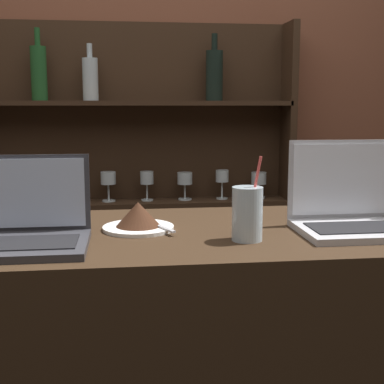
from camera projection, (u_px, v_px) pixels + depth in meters
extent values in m
cube|color=brown|center=(152.00, 116.00, 2.44)|extent=(7.00, 0.06, 2.70)
cube|color=#332114|center=(285.00, 218.00, 2.48)|extent=(0.03, 0.18, 1.76)
cube|color=#332114|center=(128.00, 219.00, 2.47)|extent=(1.48, 0.02, 1.76)
cube|color=#332114|center=(130.00, 297.00, 2.44)|extent=(1.44, 0.18, 0.02)
cube|color=#332114|center=(128.00, 203.00, 2.37)|extent=(1.44, 0.18, 0.02)
cube|color=#332114|center=(126.00, 103.00, 2.30)|extent=(1.44, 0.18, 0.02)
cylinder|color=silver|center=(30.00, 202.00, 2.32)|extent=(0.05, 0.05, 0.01)
cylinder|color=silver|center=(30.00, 194.00, 2.31)|extent=(0.01, 0.01, 0.07)
cylinder|color=silver|center=(29.00, 178.00, 2.30)|extent=(0.06, 0.06, 0.07)
cylinder|color=silver|center=(70.00, 202.00, 2.34)|extent=(0.05, 0.05, 0.01)
cylinder|color=silver|center=(69.00, 192.00, 2.33)|extent=(0.01, 0.01, 0.08)
cylinder|color=silver|center=(69.00, 177.00, 2.32)|extent=(0.06, 0.06, 0.05)
cylinder|color=silver|center=(109.00, 201.00, 2.36)|extent=(0.06, 0.06, 0.01)
cylinder|color=silver|center=(109.00, 192.00, 2.36)|extent=(0.01, 0.01, 0.07)
cylinder|color=silver|center=(108.00, 178.00, 2.35)|extent=(0.07, 0.07, 0.05)
cylinder|color=silver|center=(147.00, 200.00, 2.38)|extent=(0.05, 0.05, 0.01)
cylinder|color=silver|center=(147.00, 192.00, 2.38)|extent=(0.01, 0.01, 0.07)
cylinder|color=silver|center=(147.00, 178.00, 2.37)|extent=(0.06, 0.06, 0.06)
cylinder|color=silver|center=(185.00, 199.00, 2.40)|extent=(0.06, 0.06, 0.01)
cylinder|color=silver|center=(185.00, 191.00, 2.40)|extent=(0.01, 0.01, 0.07)
cylinder|color=silver|center=(185.00, 178.00, 2.39)|extent=(0.07, 0.07, 0.05)
cylinder|color=silver|center=(222.00, 198.00, 2.42)|extent=(0.05, 0.05, 0.01)
cylinder|color=silver|center=(222.00, 190.00, 2.42)|extent=(0.01, 0.01, 0.07)
cylinder|color=silver|center=(222.00, 176.00, 2.41)|extent=(0.06, 0.06, 0.05)
cylinder|color=silver|center=(258.00, 197.00, 2.45)|extent=(0.06, 0.06, 0.01)
cylinder|color=silver|center=(258.00, 190.00, 2.44)|extent=(0.01, 0.01, 0.06)
cylinder|color=silver|center=(259.00, 178.00, 2.43)|extent=(0.07, 0.07, 0.05)
cylinder|color=#1E4C23|center=(39.00, 74.00, 2.24)|extent=(0.07, 0.07, 0.22)
cylinder|color=#1E4C23|center=(37.00, 37.00, 2.22)|extent=(0.02, 0.02, 0.07)
cylinder|color=#B2C1C6|center=(90.00, 80.00, 2.27)|extent=(0.07, 0.07, 0.18)
cylinder|color=#B2C1C6|center=(89.00, 51.00, 2.25)|extent=(0.02, 0.02, 0.06)
cylinder|color=black|center=(214.00, 76.00, 2.33)|extent=(0.08, 0.08, 0.22)
cylinder|color=black|center=(215.00, 42.00, 2.31)|extent=(0.03, 0.03, 0.07)
cube|color=#333338|center=(20.00, 246.00, 1.25)|extent=(0.32, 0.24, 0.02)
cube|color=black|center=(19.00, 243.00, 1.24)|extent=(0.27, 0.13, 0.00)
cube|color=#333338|center=(27.00, 193.00, 1.36)|extent=(0.32, 0.00, 0.20)
cube|color=silver|center=(27.00, 193.00, 1.35)|extent=(0.29, 0.01, 0.18)
cube|color=#ADADB2|center=(359.00, 230.00, 1.42)|extent=(0.32, 0.24, 0.02)
cube|color=black|center=(361.00, 227.00, 1.40)|extent=(0.27, 0.13, 0.00)
cube|color=#ADADB2|center=(343.00, 179.00, 1.51)|extent=(0.32, 0.00, 0.22)
cube|color=white|center=(343.00, 179.00, 1.51)|extent=(0.29, 0.01, 0.20)
cylinder|color=white|center=(138.00, 228.00, 1.46)|extent=(0.19, 0.19, 0.01)
cone|color=#381E11|center=(138.00, 214.00, 1.45)|extent=(0.12, 0.12, 0.07)
cube|color=#B7B7BC|center=(158.00, 226.00, 1.45)|extent=(0.08, 0.16, 0.00)
cylinder|color=silver|center=(247.00, 214.00, 1.33)|extent=(0.08, 0.08, 0.14)
cylinder|color=#E04C47|center=(253.00, 198.00, 1.33)|extent=(0.04, 0.01, 0.21)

